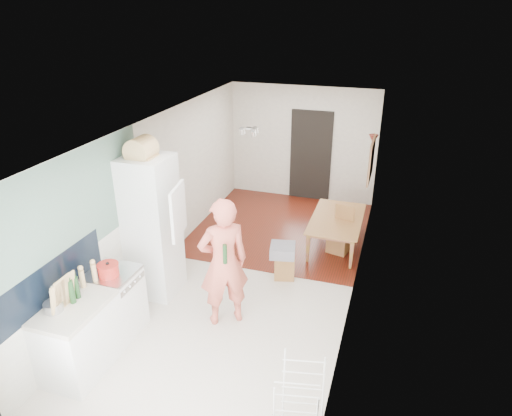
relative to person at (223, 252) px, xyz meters
The scene contains 32 objects.
room_shell 1.16m from the person, 89.53° to the left, with size 3.20×7.00×2.50m, color silver, non-canonical shape.
floor 1.58m from the person, 89.53° to the left, with size 3.20×7.00×0.01m, color beige.
wood_floor_overlay 3.19m from the person, 89.82° to the left, with size 3.20×3.30×0.01m, color #61160D.
sage_wall_panel 1.95m from the person, 151.76° to the right, with size 0.02×3.00×1.30m, color slate.
tile_splashback 2.11m from the person, 138.40° to the right, with size 0.02×1.90×0.50m, color black.
doorway_recess 4.64m from the person, 87.41° to the left, with size 0.90×0.04×2.00m, color black.
base_cabinet 2.01m from the person, 132.70° to the right, with size 0.60×0.90×0.86m, color white.
worktop 1.91m from the person, 132.70° to the right, with size 0.62×0.92×0.06m, color beige.
range_cooker 1.58m from the person, 153.31° to the right, with size 0.60×0.60×0.88m, color white.
cooker_top 1.46m from the person, 153.31° to the right, with size 0.60×0.60×0.04m, color silver.
fridge_housing 1.31m from the person, 163.59° to the left, with size 0.66×0.66×2.15m, color white.
fridge_door 0.80m from the person, behind, with size 0.56×0.04×0.70m, color white.
fridge_interior 1.12m from the person, 158.67° to the left, with size 0.02×0.52×0.66m, color white.
pinboard 3.47m from the person, 62.48° to the left, with size 0.03×0.90×0.70m, color tan.
pinboard_frame 3.46m from the person, 62.71° to the left, with size 0.01×0.94×0.74m, color brown.
wall_sconce 4.07m from the person, 67.28° to the left, with size 0.18×0.18×0.16m, color maroon.
person is the anchor object (origin of this frame).
dining_table 2.97m from the person, 65.97° to the left, with size 1.35×0.75×0.48m, color brown.
dining_chair 2.79m from the person, 63.19° to the left, with size 0.35×0.35×0.84m, color brown, non-canonical shape.
stool 1.67m from the person, 69.11° to the left, with size 0.32×0.32×0.42m, color brown, non-canonical shape.
grey_drape 1.49m from the person, 69.39° to the left, with size 0.39×0.39×0.17m, color slate.
drying_rack 2.15m from the person, 47.11° to the right, with size 0.43×0.39×0.84m, color white, non-canonical shape.
bread_bin 1.77m from the person, 164.78° to the left, with size 0.38×0.36×0.20m, color tan, non-canonical shape.
red_casserole 1.46m from the person, 150.46° to the right, with size 0.27×0.27×0.16m, color red.
steel_pan 2.10m from the person, 132.89° to the right, with size 0.21×0.21×0.11m, color silver.
held_bottle 0.21m from the person, 60.67° to the right, with size 0.06×0.06×0.27m, color #193A19.
bottle_a 1.88m from the person, 134.54° to the right, with size 0.07×0.07×0.30m, color #193A19.
bottle_b 1.82m from the person, 136.98° to the right, with size 0.06×0.06×0.28m, color #193A19.
bottle_c 2.06m from the person, 133.39° to the right, with size 0.10×0.10×0.24m, color beige.
pepper_mill_front 1.75m from the person, 143.59° to the right, with size 0.06×0.06×0.23m, color tan.
pepper_mill_back 1.62m from the person, 147.45° to the right, with size 0.06×0.06×0.23m, color tan.
chopping_boards 1.97m from the person, 132.56° to the right, with size 0.04×0.30×0.40m, color tan, non-canonical shape.
Camera 1 is at (2.00, -5.96, 4.07)m, focal length 32.00 mm.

